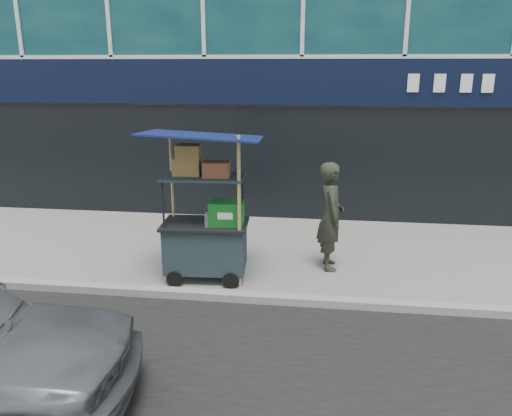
# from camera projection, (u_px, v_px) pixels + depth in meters

# --- Properties ---
(ground) EXTENTS (80.00, 80.00, 0.00)m
(ground) POSITION_uv_depth(u_px,v_px,m) (285.00, 297.00, 7.24)
(ground) COLOR slate
(ground) RESTS_ON ground
(curb) EXTENTS (80.00, 0.18, 0.12)m
(curb) POSITION_uv_depth(u_px,v_px,m) (284.00, 300.00, 7.03)
(curb) COLOR gray
(curb) RESTS_ON ground
(vendor_cart) EXTENTS (1.81, 1.32, 2.35)m
(vendor_cart) POSITION_uv_depth(u_px,v_px,m) (206.00, 228.00, 7.68)
(vendor_cart) COLOR #18272A
(vendor_cart) RESTS_ON ground
(vendor_man) EXTENTS (0.50, 0.69, 1.78)m
(vendor_man) POSITION_uv_depth(u_px,v_px,m) (331.00, 216.00, 8.07)
(vendor_man) COLOR #272A1F
(vendor_man) RESTS_ON ground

